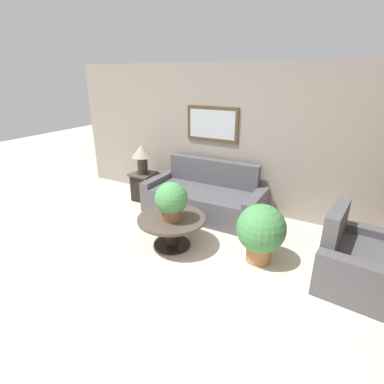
# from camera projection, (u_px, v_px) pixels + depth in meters

# --- Properties ---
(ground_plane) EXTENTS (20.00, 20.00, 0.00)m
(ground_plane) POSITION_uv_depth(u_px,v_px,m) (157.00, 291.00, 3.58)
(ground_plane) COLOR beige
(wall_back) EXTENTS (7.40, 0.09, 2.60)m
(wall_back) POSITION_uv_depth(u_px,v_px,m) (243.00, 140.00, 5.33)
(wall_back) COLOR gray
(wall_back) RESTS_ON ground_plane
(couch_main) EXTENTS (2.13, 0.95, 0.94)m
(couch_main) POSITION_uv_depth(u_px,v_px,m) (204.00, 198.00, 5.47)
(couch_main) COLOR #4C4C51
(couch_main) RESTS_ON ground_plane
(armchair) EXTENTS (1.04, 1.22, 0.94)m
(armchair) POSITION_uv_depth(u_px,v_px,m) (360.00, 262.00, 3.62)
(armchair) COLOR #4C4C51
(armchair) RESTS_ON ground_plane
(coffee_table) EXTENTS (1.00, 1.00, 0.47)m
(coffee_table) POSITION_uv_depth(u_px,v_px,m) (172.00, 225.00, 4.40)
(coffee_table) COLOR black
(coffee_table) RESTS_ON ground_plane
(side_table) EXTENTS (0.46, 0.46, 0.57)m
(side_table) POSITION_uv_depth(u_px,v_px,m) (144.00, 186.00, 6.06)
(side_table) COLOR black
(side_table) RESTS_ON ground_plane
(table_lamp) EXTENTS (0.41, 0.41, 0.57)m
(table_lamp) POSITION_uv_depth(u_px,v_px,m) (142.00, 155.00, 5.82)
(table_lamp) COLOR #2D2823
(table_lamp) RESTS_ON side_table
(potted_plant_on_table) EXTENTS (0.47, 0.47, 0.56)m
(potted_plant_on_table) POSITION_uv_depth(u_px,v_px,m) (171.00, 200.00, 4.19)
(potted_plant_on_table) COLOR brown
(potted_plant_on_table) RESTS_ON coffee_table
(potted_plant_floor) EXTENTS (0.66, 0.66, 0.83)m
(potted_plant_floor) POSITION_uv_depth(u_px,v_px,m) (261.00, 231.00, 4.00)
(potted_plant_floor) COLOR #9E6B42
(potted_plant_floor) RESTS_ON ground_plane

